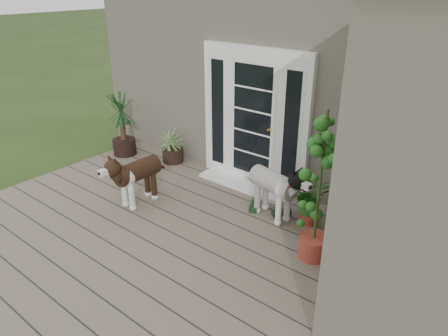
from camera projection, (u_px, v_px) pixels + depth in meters
The scene contains 14 objects.
deck at pixel (162, 253), 5.07m from camera, with size 6.20×4.60×0.12m, color #6B5B4C.
house_main at pixel (328, 75), 7.45m from camera, with size 7.40×4.00×3.10m, color #665E54.
door_unit at pixel (254, 119), 6.27m from camera, with size 1.90×0.14×2.15m, color white.
door_step at pixel (245, 185), 6.57m from camera, with size 1.60×0.40×0.05m, color white.
brindle_dog at pixel (138, 179), 5.94m from camera, with size 0.39×0.91×0.76m, color #341F12, non-canonical shape.
white_dog at pixel (273, 192), 5.58m from camera, with size 0.40×0.93×0.77m, color beige, non-canonical shape.
spider_plant at pixel (172, 144), 7.32m from camera, with size 0.62×0.62×0.66m, color #8CB36E, non-canonical shape.
yucca at pixel (122, 125), 7.54m from camera, with size 0.81×0.81×1.17m, color black, non-canonical shape.
herb_a at pixel (310, 202), 5.46m from camera, with size 0.49×0.49×0.63m, color #164D1A.
herb_b at pixel (344, 220), 5.09m from camera, with size 0.40×0.40×0.60m, color #29651D.
herb_c at pixel (383, 215), 5.22m from camera, with size 0.36×0.36×0.56m, color #245518.
sapling at pixel (320, 186), 4.52m from camera, with size 0.56×0.56×1.89m, color #1D4C15, non-canonical shape.
clog_left at pixel (255, 205), 5.91m from camera, with size 0.16×0.34×0.10m, color black, non-canonical shape.
clog_right at pixel (281, 212), 5.75m from camera, with size 0.14×0.30×0.09m, color black, non-canonical shape.
Camera 1 is at (3.21, -2.36, 3.14)m, focal length 32.93 mm.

